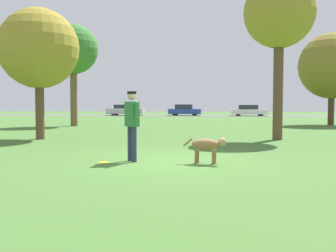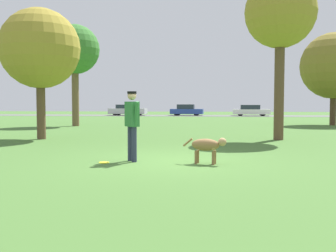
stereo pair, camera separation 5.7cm
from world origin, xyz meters
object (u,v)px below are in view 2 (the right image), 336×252
(tree_near_right, at_px, (280,14))
(parked_car_silver, at_px, (127,110))
(dog, at_px, (207,146))
(tree_far_left, at_px, (75,50))
(tree_near_left, at_px, (40,49))
(parked_car_white, at_px, (251,111))
(tree_far_right, at_px, (334,66))
(parked_car_blue, at_px, (187,110))
(frisbee, at_px, (104,162))
(person, at_px, (132,120))

(tree_near_right, distance_m, parked_car_silver, 33.47)
(dog, distance_m, tree_far_left, 17.92)
(tree_near_left, bearing_deg, tree_far_left, 101.56)
(tree_far_left, xyz_separation_m, parked_car_white, (13.14, 22.08, -4.21))
(tree_far_right, relative_size, parked_car_blue, 1.55)
(frisbee, xyz_separation_m, parked_car_silver, (-7.72, 37.30, 0.64))
(person, distance_m, dog, 1.98)
(person, xyz_separation_m, parked_car_blue, (-1.21, 37.39, -0.40))
(tree_far_left, height_order, parked_car_white, tree_far_left)
(person, height_order, parked_car_blue, person)
(parked_car_silver, bearing_deg, tree_far_right, -44.75)
(frisbee, bearing_deg, parked_car_white, 79.43)
(parked_car_silver, bearing_deg, tree_far_left, -84.18)
(tree_far_left, relative_size, parked_car_blue, 1.63)
(parked_car_silver, height_order, parked_car_white, parked_car_silver)
(person, xyz_separation_m, parked_car_silver, (-8.35, 36.98, -0.39))
(person, bearing_deg, parked_car_silver, 155.56)
(parked_car_silver, bearing_deg, dog, -72.75)
(frisbee, relative_size, parked_car_blue, 0.06)
(tree_near_right, relative_size, parked_car_silver, 1.41)
(parked_car_blue, bearing_deg, tree_near_left, -93.95)
(frisbee, relative_size, parked_car_silver, 0.06)
(dog, relative_size, tree_near_left, 0.20)
(tree_near_left, bearing_deg, frisbee, -54.07)
(parked_car_blue, bearing_deg, frisbee, -86.37)
(frisbee, xyz_separation_m, tree_near_right, (5.23, 6.74, 4.93))
(tree_far_left, height_order, parked_car_blue, tree_far_left)
(tree_far_right, bearing_deg, tree_far_left, -170.39)
(parked_car_blue, bearing_deg, tree_far_left, -101.21)
(tree_far_left, distance_m, tree_far_right, 17.00)
(parked_car_silver, bearing_deg, parked_car_blue, 5.13)
(dog, distance_m, frisbee, 2.55)
(tree_far_right, height_order, parked_car_silver, tree_far_right)
(tree_near_right, distance_m, tree_far_right, 12.47)
(dog, relative_size, frisbee, 4.25)
(dog, relative_size, tree_far_right, 0.17)
(person, distance_m, parked_car_white, 37.44)
(person, relative_size, parked_car_blue, 0.44)
(tree_near_left, bearing_deg, tree_near_right, 4.74)
(frisbee, xyz_separation_m, parked_car_blue, (-0.58, 37.71, 0.64))
(tree_far_right, xyz_separation_m, parked_car_silver, (-18.26, 19.33, -3.29))
(frisbee, relative_size, tree_far_left, 0.04)
(tree_near_left, bearing_deg, tree_far_right, 39.00)
(frisbee, height_order, parked_car_white, parked_car_white)
(tree_near_left, xyz_separation_m, parked_car_blue, (3.73, 31.76, -2.99))
(dog, bearing_deg, tree_near_left, 152.36)
(tree_far_left, bearing_deg, parked_car_silver, 93.95)
(parked_car_blue, bearing_deg, parked_car_silver, -173.99)
(person, height_order, tree_far_right, tree_far_right)
(tree_far_right, relative_size, parked_car_silver, 1.35)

